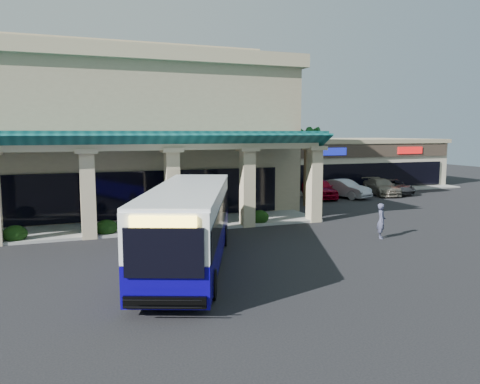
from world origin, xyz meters
name	(u,v)px	position (x,y,z in m)	size (l,w,h in m)	color
ground	(257,249)	(0.00, 0.00, 0.00)	(110.00, 110.00, 0.00)	black
main_building	(72,131)	(-8.00, 16.00, 5.67)	(30.80, 14.80, 11.35)	tan
arcade	(77,182)	(-8.00, 6.80, 2.85)	(30.00, 6.20, 5.70)	#0C4749
strip_mall	(326,161)	(18.00, 24.00, 2.45)	(22.50, 12.50, 4.90)	beige
palm_0	(306,163)	(8.50, 11.00, 3.30)	(2.40, 2.40, 6.60)	#13471A
palm_1	(299,165)	(9.50, 14.00, 2.90)	(2.40, 2.40, 5.80)	#13471A
broadleaf_tree	(254,168)	(7.50, 19.00, 2.41)	(2.60, 2.60, 4.81)	black
transit_bus	(189,227)	(-3.82, -1.72, 1.68)	(2.80, 12.04, 3.36)	#0A0179
pedestrian	(381,221)	(7.02, -0.19, 0.93)	(0.68, 0.45, 1.87)	#3E4059
car_silver	(319,188)	(11.68, 14.34, 0.85)	(2.00, 4.96, 1.69)	maroon
car_white	(344,189)	(13.81, 13.90, 0.79)	(1.67, 4.78, 1.58)	#A2A4AC
car_red	(381,187)	(17.97, 14.27, 0.73)	(2.03, 5.00, 1.45)	slate
car_gray	(393,187)	(19.37, 14.46, 0.66)	(2.19, 4.75, 1.32)	#2A2B2E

